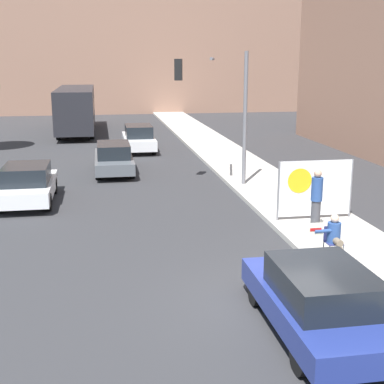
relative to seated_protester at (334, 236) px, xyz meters
The scene contains 11 objects.
ground_plane 2.92m from the seated_protester, 134.90° to the right, with size 160.00×160.00×0.00m, color #303033.
sidewalk_curb 13.07m from the seated_protester, 85.76° to the left, with size 3.00×90.00×0.16m, color #B7B2A8.
seated_protester is the anchor object (origin of this frame).
jogger_on_sidewalk 2.63m from the seated_protester, 77.57° to the left, with size 0.34×0.34×1.84m.
protest_banner 3.79m from the seated_protester, 75.36° to the left, with size 2.51×0.06×1.90m.
traffic_light_pole 9.67m from the seated_protester, 96.06° to the left, with size 2.87×2.64×5.34m.
parked_car_curbside 3.64m from the seated_protester, 118.47° to the right, with size 1.88×4.28×1.37m.
car_on_road_nearest 11.51m from the seated_protester, 137.16° to the left, with size 1.83×4.15×1.44m.
car_on_road_midblock 13.87m from the seated_protester, 111.86° to the left, with size 1.72×4.77×1.41m.
car_on_road_distant 19.28m from the seated_protester, 100.60° to the left, with size 1.72×4.58×1.51m.
city_bus_on_road 28.76m from the seated_protester, 104.88° to the left, with size 2.52×11.15×3.21m.
Camera 1 is at (-3.73, -10.04, 5.12)m, focal length 50.00 mm.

